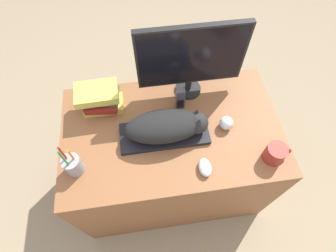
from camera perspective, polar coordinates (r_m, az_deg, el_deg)
ground_plane at (r=1.91m, az=2.17°, el=-20.86°), size 12.00×12.00×0.00m
desk at (r=1.67m, az=0.65°, el=-7.00°), size 1.13×0.69×0.72m
keyboard at (r=1.32m, az=-0.80°, el=-1.73°), size 0.44×0.17×0.02m
cat at (r=1.26m, az=0.23°, el=0.07°), size 0.41×0.18×0.13m
monitor at (r=1.32m, az=5.07°, el=14.45°), size 0.54×0.14×0.43m
computer_mouse at (r=1.24m, az=8.06°, el=-8.88°), size 0.06×0.09×0.04m
coffee_mug at (r=1.33m, az=22.34°, el=-5.52°), size 0.13×0.10×0.09m
pen_cup at (r=1.27m, az=-20.00°, el=-7.92°), size 0.08×0.08×0.23m
baseball at (r=1.36m, az=12.58°, el=0.65°), size 0.07×0.07×0.07m
phone at (r=1.37m, az=2.66°, el=5.89°), size 0.05×0.03×0.14m
book_stack at (r=1.40m, az=-14.50°, el=5.80°), size 0.23×0.16×0.15m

